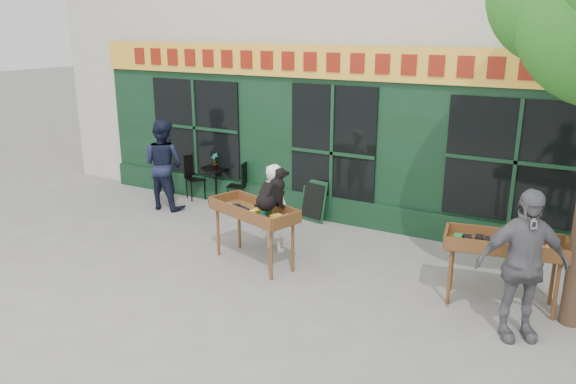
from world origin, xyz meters
name	(u,v)px	position (x,y,z in m)	size (l,w,h in m)	color
ground	(269,264)	(0.00, 0.00, 0.00)	(80.00, 80.00, 0.00)	slate
book_cart_center	(254,214)	(-0.21, -0.08, 0.82)	(1.62, 1.04, 0.99)	brown
dog	(271,189)	(0.14, -0.13, 1.29)	(0.34, 0.60, 0.60)	black
woman	(275,207)	(-0.21, 0.57, 0.74)	(0.54, 0.35, 1.48)	white
book_cart_right	(505,248)	(3.41, 0.37, 0.82)	(1.58, 0.87, 0.99)	brown
man_right	(522,265)	(3.71, -0.38, 0.93)	(1.09, 0.45, 1.86)	#57575C
bistro_table	(216,178)	(-2.64, 2.20, 0.54)	(0.60, 0.60, 0.76)	black
bistro_chair_left	(193,173)	(-3.26, 2.25, 0.56)	(0.50, 0.50, 0.95)	black
bistro_chair_right	(241,181)	(-2.00, 2.22, 0.56)	(0.44, 0.44, 0.95)	black
potted_plant	(215,160)	(-2.64, 2.20, 0.92)	(0.17, 0.11, 0.31)	gray
man_left	(163,165)	(-3.34, 1.40, 0.92)	(0.89, 0.70, 1.84)	black
chalkboard	(313,201)	(-0.32, 2.19, 0.40)	(0.59, 0.30, 0.79)	black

